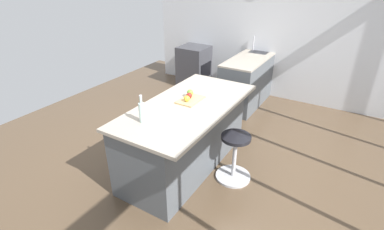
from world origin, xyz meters
TOP-DOWN VIEW (x-y plane):
  - ground_plane at (0.00, 0.00)m, footprint 6.83×6.83m
  - interior_partition_left at (-2.63, -0.00)m, footprint 0.15×5.16m
  - sink_cabinet at (-2.28, -0.20)m, footprint 2.05×0.60m
  - oven_range at (-2.28, -1.58)m, footprint 0.60×0.61m
  - kitchen_island at (0.32, -0.15)m, footprint 2.02×0.99m
  - stool_by_window at (0.26, 0.52)m, footprint 0.44×0.44m
  - cutting_board at (0.22, -0.14)m, footprint 0.36×0.24m
  - apple_yellow at (0.30, -0.15)m, footprint 0.07×0.07m
  - apple_red at (0.20, -0.17)m, footprint 0.07×0.07m
  - apple_green at (0.12, -0.21)m, footprint 0.08×0.08m
  - water_bottle at (0.96, -0.29)m, footprint 0.06×0.06m

SIDE VIEW (x-z plane):
  - ground_plane at x=0.00m, z-range 0.00..0.00m
  - stool_by_window at x=0.26m, z-range -0.02..0.60m
  - oven_range at x=-2.28m, z-range 0.00..0.87m
  - kitchen_island at x=0.32m, z-range 0.01..0.90m
  - sink_cabinet at x=-2.28m, z-range -0.13..1.05m
  - cutting_board at x=0.22m, z-range 0.90..0.92m
  - apple_red at x=0.20m, z-range 0.92..0.99m
  - apple_yellow at x=0.30m, z-range 0.92..0.99m
  - apple_green at x=0.12m, z-range 0.92..1.00m
  - water_bottle at x=0.96m, z-range 0.87..1.18m
  - interior_partition_left at x=-2.63m, z-range 0.00..2.87m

